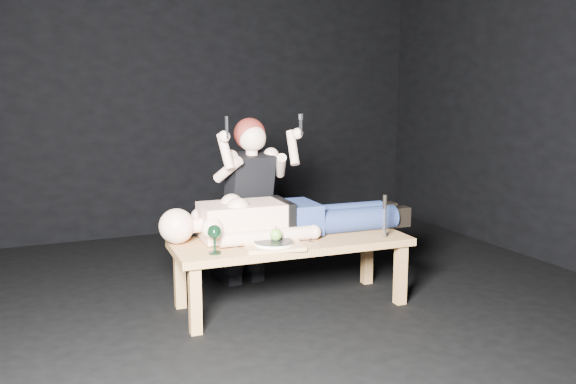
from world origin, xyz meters
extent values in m
plane|color=black|center=(0.00, 0.00, 0.00)|extent=(5.00, 5.00, 0.00)
plane|color=black|center=(0.00, 2.50, 1.50)|extent=(5.00, 0.00, 5.00)
cube|color=tan|center=(0.17, 0.17, 0.23)|extent=(1.54, 0.63, 0.45)
cube|color=tan|center=(-0.01, 0.02, 0.46)|extent=(0.39, 0.31, 0.02)
cylinder|color=white|center=(-0.01, 0.02, 0.48)|extent=(0.27, 0.27, 0.02)
sphere|color=#4F8D22|center=(0.00, 0.03, 0.53)|extent=(0.08, 0.08, 0.08)
cube|color=#B2B2B7|center=(-0.21, 0.04, 0.45)|extent=(0.07, 0.16, 0.01)
cube|color=#B2B2B7|center=(0.25, 0.01, 0.45)|extent=(0.04, 0.16, 0.01)
cube|color=#B2B2B7|center=(0.22, 0.08, 0.45)|extent=(0.10, 0.14, 0.01)
camera|label=1|loc=(-1.33, -3.25, 1.40)|focal=37.11mm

